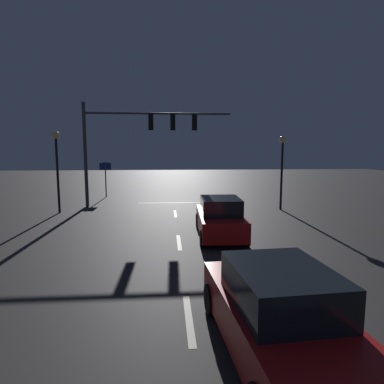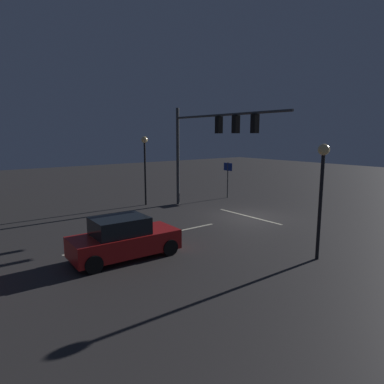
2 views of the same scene
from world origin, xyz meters
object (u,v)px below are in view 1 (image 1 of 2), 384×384
Objects in this scene: traffic_signal_assembly at (139,132)px; car_distant at (277,313)px; car_approaching at (220,218)px; street_lamp_left_kerb at (282,158)px; route_sign at (105,172)px; street_lamp_right_kerb at (57,156)px.

traffic_signal_assembly is 17.15m from car_distant.
street_lamp_left_kerb is at bearing -128.72° from car_approaching.
car_approaching is 1.58× the size of route_sign.
car_distant is at bearing 120.44° from street_lamp_right_kerb.
street_lamp_left_kerb is at bearing -109.94° from car_distant.
route_sign is at bearing -71.81° from car_distant.
car_approaching and car_distant have the same top height.
traffic_signal_assembly is 9.87m from car_approaching.
street_lamp_left_kerb is 0.95× the size of street_lamp_right_kerb.
street_lamp_right_kerb is at bearing 23.42° from traffic_signal_assembly.
car_distant is 15.36m from street_lamp_left_kerb.
street_lamp_left_kerb reaches higher than route_sign.
car_distant is at bearing 108.19° from route_sign.
car_approaching is 14.47m from route_sign.
route_sign is (11.98, -6.48, -1.23)m from street_lamp_left_kerb.
car_approaching is 0.92× the size of street_lamp_right_kerb.
car_distant is at bearing 87.77° from car_approaching.
street_lamp_right_kerb is at bearing -59.56° from car_distant.
traffic_signal_assembly reaches higher than street_lamp_left_kerb.
car_approaching is 8.13m from street_lamp_left_kerb.
street_lamp_right_kerb is (13.53, 0.03, 0.14)m from street_lamp_left_kerb.
traffic_signal_assembly is 2.16× the size of car_approaching.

